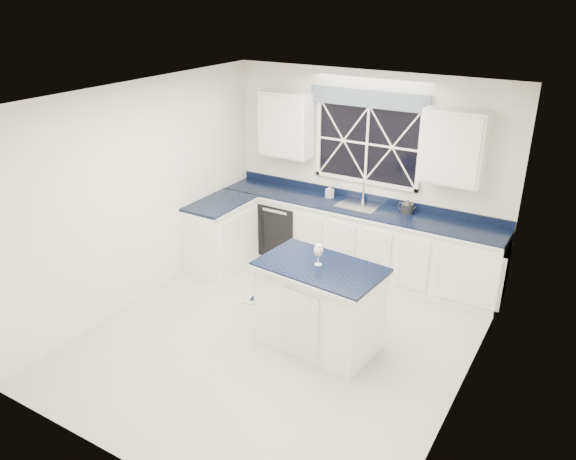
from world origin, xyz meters
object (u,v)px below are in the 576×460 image
Objects in this scene: island at (319,305)px; soap_bottle at (330,191)px; faucet at (363,191)px; wine_glass at (318,251)px; kettle at (407,207)px; dishwasher at (287,226)px.

island is 2.24m from soap_bottle.
island is 7.04× the size of soap_bottle.
faucet is 1.31× the size of wine_glass.
faucet reaches higher than island.
dishwasher is at bearing -165.14° from kettle.
dishwasher is 0.90m from soap_bottle.
dishwasher is 3.55× the size of wine_glass.
island reaches higher than dishwasher.
wine_glass is (0.40, -2.04, 0.04)m from faucet.
soap_bottle is (-1.13, 0.00, 0.01)m from kettle.
faucet reaches higher than dishwasher.
wine_glass reaches higher than kettle.
faucet is 2.08m from wine_glass.
wine_glass is at bearing -50.95° from dishwasher.
soap_bottle is at bearing -169.04° from kettle.
faucet reaches higher than wine_glass.
dishwasher is 2.41m from island.
island is (1.53, -1.85, 0.08)m from dishwasher.
kettle reaches higher than island.
faucet is 2.18m from island.
soap_bottle is (-0.87, 1.97, -0.10)m from wine_glass.
faucet is 0.22× the size of island.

